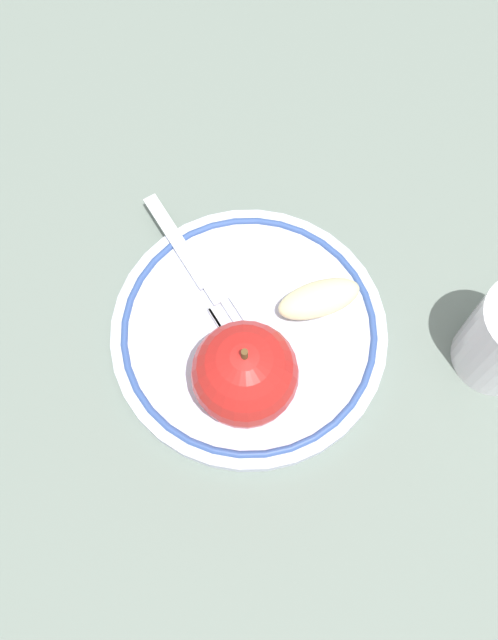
% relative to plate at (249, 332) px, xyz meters
% --- Properties ---
extents(ground_plane, '(2.00, 2.00, 0.00)m').
position_rel_plate_xyz_m(ground_plane, '(0.01, -0.02, -0.01)').
color(ground_plane, slate).
extents(plate, '(0.23, 0.23, 0.01)m').
position_rel_plate_xyz_m(plate, '(0.00, 0.00, 0.00)').
color(plate, silver).
rests_on(plate, ground_plane).
extents(apple_red_whole, '(0.08, 0.08, 0.09)m').
position_rel_plate_xyz_m(apple_red_whole, '(0.05, -0.02, 0.05)').
color(apple_red_whole, red).
rests_on(apple_red_whole, plate).
extents(apple_slice_front, '(0.03, 0.07, 0.02)m').
position_rel_plate_xyz_m(apple_slice_front, '(-0.00, 0.06, 0.02)').
color(apple_slice_front, beige).
rests_on(apple_slice_front, plate).
extents(fork, '(0.18, 0.06, 0.00)m').
position_rel_plate_xyz_m(fork, '(-0.06, -0.03, 0.01)').
color(fork, silver).
rests_on(fork, plate).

